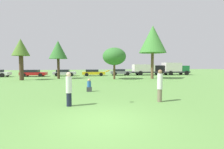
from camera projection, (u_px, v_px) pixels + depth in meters
ground_plane at (103, 121)px, 6.15m from camera, size 120.00×120.00×0.00m
person_thrower at (69, 89)px, 8.29m from camera, size 0.30×0.30×1.75m
person_catcher at (160, 85)px, 9.27m from camera, size 0.30×0.30×1.84m
frisbee at (107, 71)px, 8.61m from camera, size 0.24×0.22×0.15m
bystander_sitting at (89, 86)px, 12.82m from camera, size 0.40×0.34×1.02m
tree_0 at (21, 49)px, 21.84m from camera, size 2.27×2.27×5.57m
tree_1 at (58, 50)px, 24.01m from camera, size 2.66×2.66×5.64m
tree_2 at (114, 56)px, 23.32m from camera, size 3.34×3.34×4.53m
tree_3 at (153, 39)px, 24.00m from camera, size 4.00×4.00×7.84m
parked_car_red at (33, 73)px, 28.70m from camera, size 4.39×2.06×1.20m
parked_car_silver at (64, 73)px, 30.00m from camera, size 4.13×2.11×1.19m
parked_car_yellow at (93, 72)px, 30.46m from camera, size 4.29×2.03×1.18m
parked_car_grey at (120, 72)px, 32.03m from camera, size 4.05×2.27×1.21m
delivery_truck_black at (148, 69)px, 32.83m from camera, size 6.78×2.59×2.13m
delivery_truck_green at (174, 68)px, 33.17m from camera, size 5.52×2.58×2.48m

